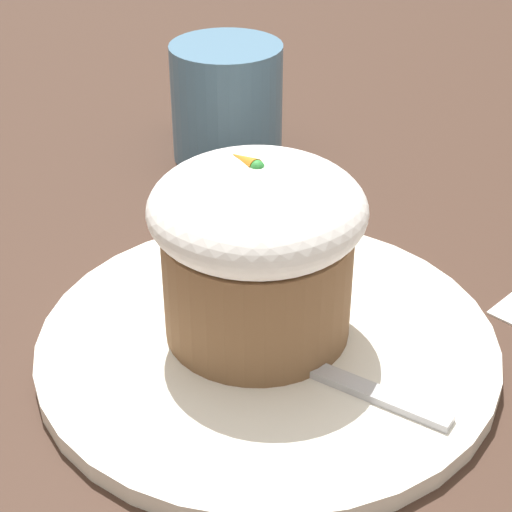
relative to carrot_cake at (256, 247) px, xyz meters
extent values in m
plane|color=#3D281E|center=(-0.01, 0.00, -0.06)|extent=(4.00, 4.00, 0.00)
cylinder|color=white|center=(-0.01, 0.00, -0.06)|extent=(0.24, 0.24, 0.01)
cylinder|color=brown|center=(0.00, 0.00, -0.02)|extent=(0.10, 0.10, 0.06)
ellipsoid|color=white|center=(0.00, 0.00, 0.02)|extent=(0.11, 0.11, 0.04)
cone|color=orange|center=(0.01, 0.00, 0.04)|extent=(0.02, 0.01, 0.01)
sphere|color=green|center=(0.00, 0.00, 0.04)|extent=(0.01, 0.01, 0.01)
cube|color=#B7B7BC|center=(-0.07, -0.01, -0.05)|extent=(0.09, 0.04, 0.00)
ellipsoid|color=#B7B7BC|center=(-0.02, 0.01, -0.05)|extent=(0.05, 0.05, 0.01)
cylinder|color=teal|center=(0.19, -0.12, -0.02)|extent=(0.08, 0.08, 0.09)
torus|color=teal|center=(0.24, -0.12, -0.02)|extent=(0.05, 0.01, 0.05)
camera|label=1|loc=(-0.28, 0.22, 0.22)|focal=60.00mm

